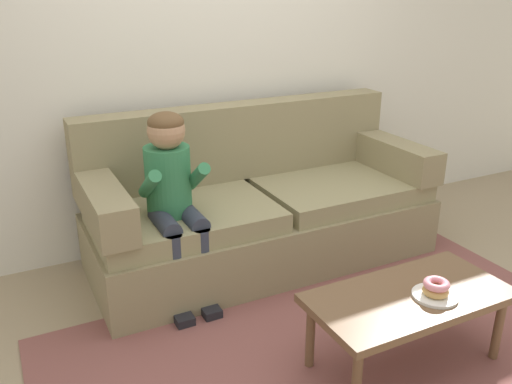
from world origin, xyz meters
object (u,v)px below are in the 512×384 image
couch (259,208)px  donut (436,291)px  toy_controller (398,286)px  coffee_table (409,302)px  person_child (173,190)px

couch → donut: bearing=-81.7°
toy_controller → coffee_table: bearing=-129.1°
donut → person_child: bearing=126.1°
person_child → toy_controller: bearing=-24.7°
coffee_table → toy_controller: size_ratio=4.27×
toy_controller → couch: bearing=125.6°
coffee_table → donut: 0.14m
couch → toy_controller: 1.01m
coffee_table → person_child: person_child is taller
coffee_table → person_child: bearing=125.1°
coffee_table → person_child: 1.38m
coffee_table → donut: donut is taller
coffee_table → couch: bearing=95.2°
coffee_table → toy_controller: bearing=51.2°
coffee_table → donut: bearing=-41.4°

